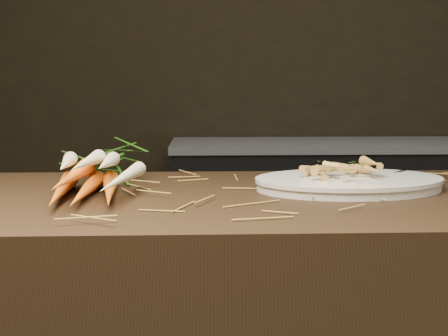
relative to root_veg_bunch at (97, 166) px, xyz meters
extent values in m
cube|color=black|center=(0.69, 2.09, 0.45)|extent=(5.00, 0.04, 2.80)
cube|color=black|center=(0.99, 1.77, -0.55)|extent=(1.80, 0.60, 0.80)
cube|color=#99999E|center=(0.99, 1.77, -0.13)|extent=(1.82, 0.62, 0.04)
cone|color=#D5591B|center=(-0.05, -0.17, -0.03)|extent=(0.07, 0.32, 0.04)
cone|color=#D5591B|center=(0.01, -0.16, -0.03)|extent=(0.05, 0.32, 0.04)
cone|color=#D5591B|center=(0.06, -0.16, -0.03)|extent=(0.09, 0.32, 0.04)
cone|color=#D5591B|center=(-0.02, -0.18, 0.00)|extent=(0.04, 0.32, 0.04)
cone|color=beige|center=(-0.03, -0.15, 0.03)|extent=(0.08, 0.30, 0.05)
cone|color=beige|center=(0.01, -0.16, 0.03)|extent=(0.04, 0.30, 0.05)
cone|color=beige|center=(0.05, -0.15, 0.03)|extent=(0.05, 0.30, 0.05)
cone|color=beige|center=(0.09, -0.18, 0.00)|extent=(0.07, 0.30, 0.03)
ellipsoid|color=#2B570F|center=(-0.01, 0.11, 0.00)|extent=(0.21, 0.28, 0.10)
cube|color=silver|center=(0.76, -0.06, -0.03)|extent=(0.13, 0.13, 0.00)
camera|label=1|loc=(0.25, -1.35, 0.18)|focal=45.00mm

